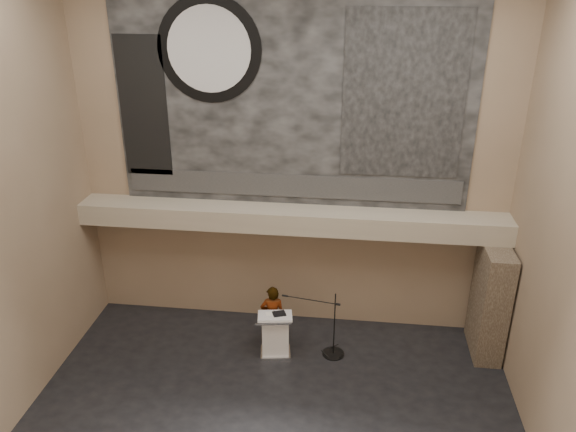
# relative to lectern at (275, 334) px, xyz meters

# --- Properties ---
(floor) EXTENTS (10.00, 10.00, 0.00)m
(floor) POSITION_rel_lectern_xyz_m (0.20, -2.38, -0.55)
(floor) COLOR black
(floor) RESTS_ON ground
(wall_back) EXTENTS (10.00, 0.02, 8.50)m
(wall_back) POSITION_rel_lectern_xyz_m (0.20, 1.62, 3.70)
(wall_back) COLOR #856D54
(wall_back) RESTS_ON floor
(wall_front) EXTENTS (10.00, 0.02, 8.50)m
(wall_front) POSITION_rel_lectern_xyz_m (0.20, -6.38, 3.70)
(wall_front) COLOR #856D54
(wall_front) RESTS_ON floor
(soffit) EXTENTS (10.00, 0.80, 0.50)m
(soffit) POSITION_rel_lectern_xyz_m (0.20, 1.22, 2.40)
(soffit) COLOR #9F927B
(soffit) RESTS_ON wall_back
(sprinkler_left) EXTENTS (0.04, 0.04, 0.06)m
(sprinkler_left) POSITION_rel_lectern_xyz_m (-1.40, 1.17, 2.12)
(sprinkler_left) COLOR #B2893D
(sprinkler_left) RESTS_ON soffit
(sprinkler_right) EXTENTS (0.04, 0.04, 0.06)m
(sprinkler_right) POSITION_rel_lectern_xyz_m (2.10, 1.17, 2.12)
(sprinkler_right) COLOR #B2893D
(sprinkler_right) RESTS_ON soffit
(banner) EXTENTS (8.00, 0.05, 5.00)m
(banner) POSITION_rel_lectern_xyz_m (0.20, 1.59, 5.15)
(banner) COLOR black
(banner) RESTS_ON wall_back
(banner_text_strip) EXTENTS (7.76, 0.02, 0.55)m
(banner_text_strip) POSITION_rel_lectern_xyz_m (0.20, 1.55, 3.10)
(banner_text_strip) COLOR #2C2C2C
(banner_text_strip) RESTS_ON banner
(banner_clock_rim) EXTENTS (2.30, 0.02, 2.30)m
(banner_clock_rim) POSITION_rel_lectern_xyz_m (-1.60, 1.55, 6.15)
(banner_clock_rim) COLOR black
(banner_clock_rim) RESTS_ON banner
(banner_clock_face) EXTENTS (1.84, 0.02, 1.84)m
(banner_clock_face) POSITION_rel_lectern_xyz_m (-1.60, 1.53, 6.15)
(banner_clock_face) COLOR silver
(banner_clock_face) RESTS_ON banner
(banner_building_print) EXTENTS (2.60, 0.02, 3.60)m
(banner_building_print) POSITION_rel_lectern_xyz_m (2.60, 1.55, 5.25)
(banner_building_print) COLOR black
(banner_building_print) RESTS_ON banner
(banner_brick_print) EXTENTS (1.10, 0.02, 3.20)m
(banner_brick_print) POSITION_rel_lectern_xyz_m (-3.20, 1.55, 4.85)
(banner_brick_print) COLOR black
(banner_brick_print) RESTS_ON banner
(stone_pier) EXTENTS (0.60, 1.40, 2.70)m
(stone_pier) POSITION_rel_lectern_xyz_m (4.85, 0.77, 0.80)
(stone_pier) COLOR #45372A
(stone_pier) RESTS_ON floor
(lectern) EXTENTS (0.85, 0.66, 1.14)m
(lectern) POSITION_rel_lectern_xyz_m (0.00, 0.00, 0.00)
(lectern) COLOR silver
(lectern) RESTS_ON floor
(binder) EXTENTS (0.35, 0.32, 0.04)m
(binder) POSITION_rel_lectern_xyz_m (0.09, 0.01, 0.56)
(binder) COLOR black
(binder) RESTS_ON lectern
(papers) EXTENTS (0.31, 0.37, 0.00)m
(papers) POSITION_rel_lectern_xyz_m (-0.08, -0.05, 0.55)
(papers) COLOR white
(papers) RESTS_ON lectern
(speaker_person) EXTENTS (0.62, 0.45, 1.58)m
(speaker_person) POSITION_rel_lectern_xyz_m (-0.12, 0.39, 0.24)
(speaker_person) COLOR white
(speaker_person) RESTS_ON floor
(mic_stand) EXTENTS (1.49, 0.52, 1.65)m
(mic_stand) POSITION_rel_lectern_xyz_m (1.30, 0.17, -0.31)
(mic_stand) COLOR black
(mic_stand) RESTS_ON floor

